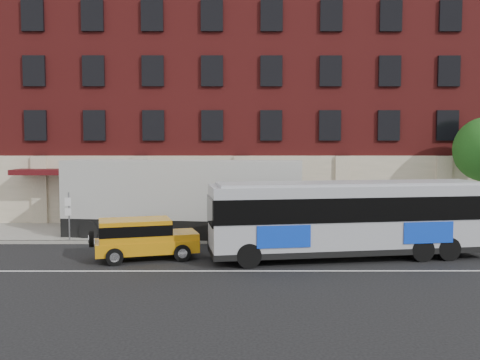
{
  "coord_description": "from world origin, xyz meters",
  "views": [
    {
      "loc": [
        -0.19,
        -18.99,
        4.86
      ],
      "look_at": [
        -0.12,
        5.5,
        3.15
      ],
      "focal_mm": 38.76,
      "sensor_mm": 36.0,
      "label": 1
    }
  ],
  "objects_px": {
    "sign_pole": "(69,214)",
    "yellow_suv": "(142,236)",
    "city_bus": "(349,216)",
    "shipping_container": "(183,200)"
  },
  "relations": [
    {
      "from": "yellow_suv",
      "to": "city_bus",
      "type": "bearing_deg",
      "value": 1.45
    },
    {
      "from": "shipping_container",
      "to": "city_bus",
      "type": "bearing_deg",
      "value": -30.73
    },
    {
      "from": "city_bus",
      "to": "shipping_container",
      "type": "height_order",
      "value": "shipping_container"
    },
    {
      "from": "sign_pole",
      "to": "yellow_suv",
      "type": "height_order",
      "value": "sign_pole"
    },
    {
      "from": "shipping_container",
      "to": "sign_pole",
      "type": "bearing_deg",
      "value": -168.37
    },
    {
      "from": "city_bus",
      "to": "yellow_suv",
      "type": "relative_size",
      "value": 2.63
    },
    {
      "from": "sign_pole",
      "to": "shipping_container",
      "type": "distance_m",
      "value": 5.6
    },
    {
      "from": "sign_pole",
      "to": "city_bus",
      "type": "distance_m",
      "value": 13.45
    },
    {
      "from": "city_bus",
      "to": "yellow_suv",
      "type": "bearing_deg",
      "value": -178.55
    },
    {
      "from": "yellow_suv",
      "to": "shipping_container",
      "type": "bearing_deg",
      "value": 75.32
    }
  ]
}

